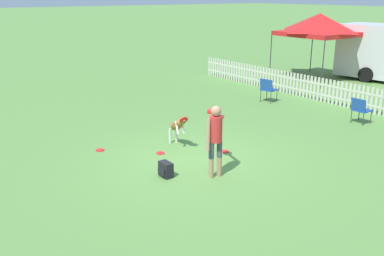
% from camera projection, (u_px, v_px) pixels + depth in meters
% --- Properties ---
extents(ground_plane, '(240.00, 240.00, 0.00)m').
position_uv_depth(ground_plane, '(195.00, 161.00, 10.38)').
color(ground_plane, '#5B8C42').
extents(handler_person, '(0.89, 0.80, 1.62)m').
position_uv_depth(handler_person, '(215.00, 133.00, 9.20)').
color(handler_person, tan).
rests_on(handler_person, ground_plane).
extents(leaping_dog, '(1.10, 0.42, 0.94)m').
position_uv_depth(leaping_dog, '(178.00, 125.00, 11.17)').
color(leaping_dog, olive).
rests_on(leaping_dog, ground_plane).
extents(frisbee_near_handler, '(0.21, 0.21, 0.02)m').
position_uv_depth(frisbee_near_handler, '(100.00, 150.00, 11.04)').
color(frisbee_near_handler, red).
rests_on(frisbee_near_handler, ground_plane).
extents(frisbee_near_dog, '(0.21, 0.21, 0.02)m').
position_uv_depth(frisbee_near_dog, '(160.00, 153.00, 10.84)').
color(frisbee_near_dog, red).
rests_on(frisbee_near_dog, ground_plane).
extents(frisbee_midfield, '(0.21, 0.21, 0.02)m').
position_uv_depth(frisbee_midfield, '(225.00, 151.00, 10.94)').
color(frisbee_midfield, red).
rests_on(frisbee_midfield, ground_plane).
extents(backpack_on_grass, '(0.34, 0.23, 0.34)m').
position_uv_depth(backpack_on_grass, '(166.00, 170.00, 9.43)').
color(backpack_on_grass, black).
rests_on(backpack_on_grass, ground_plane).
extents(picket_fence, '(17.48, 0.04, 0.90)m').
position_uv_depth(picket_fence, '(369.00, 100.00, 14.38)').
color(picket_fence, beige).
rests_on(picket_fence, ground_plane).
extents(folding_chair_blue_left, '(0.49, 0.51, 0.81)m').
position_uv_depth(folding_chair_blue_left, '(360.00, 108.00, 13.17)').
color(folding_chair_blue_left, '#333338').
rests_on(folding_chair_blue_left, ground_plane).
extents(folding_chair_center, '(0.61, 0.63, 0.88)m').
position_uv_depth(folding_chair_center, '(268.00, 88.00, 15.79)').
color(folding_chair_center, '#333338').
rests_on(folding_chair_center, ground_plane).
extents(canopy_tent_secondary, '(3.03, 3.03, 3.01)m').
position_uv_depth(canopy_tent_secondary, '(319.00, 25.00, 19.44)').
color(canopy_tent_secondary, '#333338').
rests_on(canopy_tent_secondary, ground_plane).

